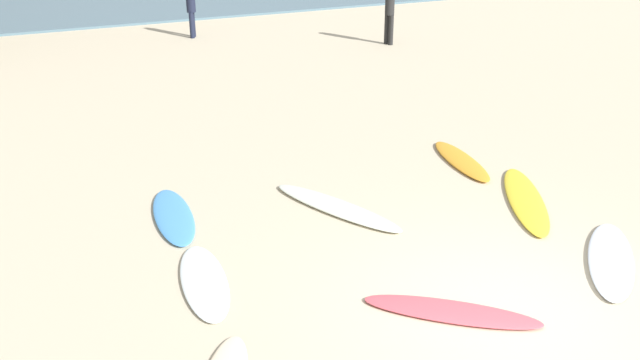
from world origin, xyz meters
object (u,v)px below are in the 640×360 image
object	(u,v)px
surfboard_0	(173,216)
beachgoer_near	(191,8)
surfboard_4	(337,207)
surfboard_5	(611,259)
surfboard_3	(452,312)
surfboard_6	(461,161)
surfboard_2	(204,281)
surfboard_1	(526,200)
beachgoer_mid	(390,9)

from	to	relation	value
surfboard_0	beachgoer_near	xyz separation A→B (m)	(3.39, 12.11, 0.88)
surfboard_4	surfboard_5	distance (m)	4.01
surfboard_3	surfboard_5	bearing A→B (deg)	132.19
surfboard_4	surfboard_0	bearing A→B (deg)	138.52
surfboard_5	surfboard_6	size ratio (longest dim) A/B	1.11
surfboard_0	surfboard_2	world-z (taller)	surfboard_0
surfboard_3	surfboard_6	world-z (taller)	surfboard_6
surfboard_1	beachgoer_near	world-z (taller)	beachgoer_near
surfboard_2	surfboard_6	xyz separation A→B (m)	(5.33, 2.08, 0.01)
surfboard_0	surfboard_5	xyz separation A→B (m)	(5.14, -3.66, -0.00)
surfboard_2	beachgoer_near	bearing A→B (deg)	-96.88
surfboard_0	surfboard_2	distance (m)	1.98
beachgoer_near	beachgoer_mid	world-z (taller)	beachgoer_mid
surfboard_2	surfboard_3	bearing A→B (deg)	150.90
surfboard_2	surfboard_5	bearing A→B (deg)	168.93
surfboard_2	beachgoer_mid	xyz separation A→B (m)	(8.61, 10.81, 1.02)
surfboard_1	surfboard_0	bearing A→B (deg)	10.69
surfboard_1	surfboard_3	xyz separation A→B (m)	(-2.80, -2.14, -0.00)
surfboard_1	surfboard_2	bearing A→B (deg)	31.52
beachgoer_mid	surfboard_3	bearing A→B (deg)	-38.45
surfboard_0	surfboard_6	distance (m)	5.28
surfboard_4	surfboard_5	world-z (taller)	surfboard_4
surfboard_3	beachgoer_mid	size ratio (longest dim) A/B	1.15
surfboard_6	surfboard_3	bearing A→B (deg)	63.08
beachgoer_near	surfboard_5	bearing A→B (deg)	-148.05
surfboard_1	beachgoer_near	distance (m)	13.96
surfboard_2	beachgoer_mid	distance (m)	13.86
surfboard_1	beachgoer_near	xyz separation A→B (m)	(-1.90, 13.80, 0.88)
beachgoer_near	surfboard_4	bearing A→B (deg)	-158.77
surfboard_1	surfboard_4	bearing A→B (deg)	9.98
surfboard_3	surfboard_1	bearing A→B (deg)	166.00
surfboard_4	beachgoer_mid	size ratio (longest dim) A/B	1.34
surfboard_0	surfboard_3	size ratio (longest dim) A/B	0.94
surfboard_0	beachgoer_near	bearing A→B (deg)	78.96
surfboard_4	surfboard_5	size ratio (longest dim) A/B	1.13
surfboard_6	beachgoer_mid	size ratio (longest dim) A/B	1.07
surfboard_4	surfboard_1	bearing A→B (deg)	-43.05
surfboard_2	surfboard_0	bearing A→B (deg)	-84.72
surfboard_5	beachgoer_near	xyz separation A→B (m)	(-1.75, 15.77, 0.88)
surfboard_1	surfboard_5	distance (m)	1.98
surfboard_0	surfboard_6	size ratio (longest dim) A/B	1.01
surfboard_2	beachgoer_near	xyz separation A→B (m)	(3.44, 14.09, 0.88)
surfboard_1	beachgoer_mid	world-z (taller)	beachgoer_mid
surfboard_1	surfboard_3	world-z (taller)	surfboard_1
surfboard_0	surfboard_6	bearing A→B (deg)	5.69
surfboard_0	surfboard_5	world-z (taller)	surfboard_0
surfboard_0	surfboard_2	xyz separation A→B (m)	(-0.05, -1.98, -0.01)
surfboard_1	surfboard_4	size ratio (longest dim) A/B	1.02
surfboard_3	surfboard_5	size ratio (longest dim) A/B	0.97
surfboard_2	surfboard_4	world-z (taller)	surfboard_4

